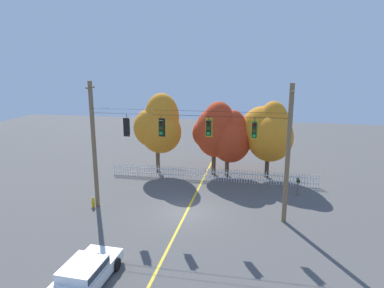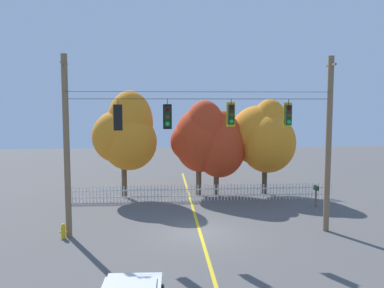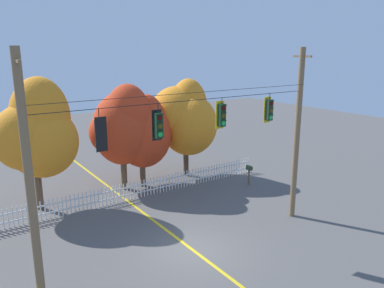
{
  "view_description": "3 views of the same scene",
  "coord_description": "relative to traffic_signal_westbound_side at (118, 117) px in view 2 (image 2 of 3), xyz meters",
  "views": [
    {
      "loc": [
        4.7,
        -21.61,
        10.1
      ],
      "look_at": [
        0.26,
        0.85,
        4.71
      ],
      "focal_mm": 32.41,
      "sensor_mm": 36.0,
      "label": 1
    },
    {
      "loc": [
        -1.91,
        -20.37,
        6.62
      ],
      "look_at": [
        -0.4,
        0.41,
        4.53
      ],
      "focal_mm": 38.84,
      "sensor_mm": 36.0,
      "label": 2
    },
    {
      "loc": [
        -8.75,
        -12.79,
        8.82
      ],
      "look_at": [
        0.18,
        0.34,
        4.85
      ],
      "focal_mm": 35.59,
      "sensor_mm": 36.0,
      "label": 3
    }
  ],
  "objects": [
    {
      "name": "ground",
      "position": [
        4.02,
        0.01,
        -5.9
      ],
      "size": [
        80.0,
        80.0,
        0.0
      ],
      "primitive_type": "plane",
      "color": "#565451"
    },
    {
      "name": "lane_centerline_stripe",
      "position": [
        4.02,
        0.01,
        -5.89
      ],
      "size": [
        0.16,
        36.0,
        0.01
      ],
      "primitive_type": "cube",
      "color": "gold",
      "rests_on": "ground"
    },
    {
      "name": "signal_support_span",
      "position": [
        4.02,
        0.01,
        -1.36
      ],
      "size": [
        13.34,
        1.1,
        8.92
      ],
      "color": "brown",
      "rests_on": "ground"
    },
    {
      "name": "traffic_signal_westbound_side",
      "position": [
        0.0,
        0.0,
        0.0
      ],
      "size": [
        0.43,
        0.38,
        1.53
      ],
      "color": "black"
    },
    {
      "name": "traffic_signal_northbound_primary",
      "position": [
        2.39,
        0.02,
        0.03
      ],
      "size": [
        0.43,
        0.38,
        1.49
      ],
      "color": "black"
    },
    {
      "name": "traffic_signal_northbound_secondary",
      "position": [
        5.54,
        0.02,
        0.13
      ],
      "size": [
        0.43,
        0.38,
        1.38
      ],
      "color": "black"
    },
    {
      "name": "traffic_signal_eastbound_side",
      "position": [
        8.43,
        0.02,
        0.1
      ],
      "size": [
        0.43,
        0.38,
        1.42
      ],
      "color": "black"
    },
    {
      "name": "white_picket_fence",
      "position": [
        4.74,
        7.03,
        -5.34
      ],
      "size": [
        18.07,
        0.06,
        1.09
      ],
      "color": "white",
      "rests_on": "ground"
    },
    {
      "name": "autumn_maple_near_fence",
      "position": [
        -0.36,
        8.51,
        -1.5
      ],
      "size": [
        4.45,
        3.44,
        7.43
      ],
      "color": "brown",
      "rests_on": "ground"
    },
    {
      "name": "autumn_maple_mid",
      "position": [
        4.83,
        9.05,
        -1.78
      ],
      "size": [
        4.05,
        3.63,
        6.77
      ],
      "color": "brown",
      "rests_on": "ground"
    },
    {
      "name": "autumn_oak_far_east",
      "position": [
        6.3,
        8.88,
        -2.34
      ],
      "size": [
        3.71,
        3.24,
        6.04
      ],
      "color": "brown",
      "rests_on": "ground"
    },
    {
      "name": "autumn_maple_far_west",
      "position": [
        9.49,
        9.1,
        -1.79
      ],
      "size": [
        4.66,
        4.28,
        6.87
      ],
      "color": "#473828",
      "rests_on": "ground"
    },
    {
      "name": "fire_hydrant",
      "position": [
        -2.73,
        -0.23,
        -5.53
      ],
      "size": [
        0.38,
        0.22,
        0.74
      ],
      "color": "gold",
      "rests_on": "ground"
    },
    {
      "name": "roadside_mailbox",
      "position": [
        11.86,
        4.88,
        -4.77
      ],
      "size": [
        0.25,
        0.44,
        1.38
      ],
      "color": "brown",
      "rests_on": "ground"
    }
  ]
}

